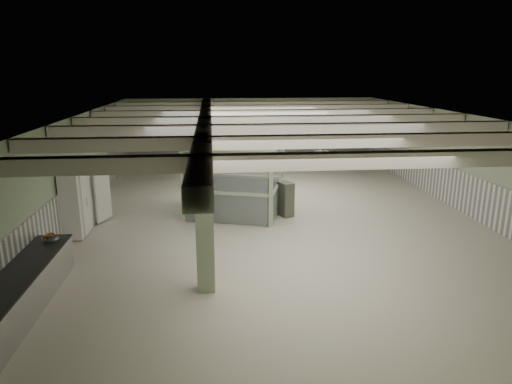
{
  "coord_description": "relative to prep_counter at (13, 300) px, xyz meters",
  "views": [
    {
      "loc": [
        -2.29,
        -16.12,
        5.15
      ],
      "look_at": [
        -0.89,
        -1.86,
        1.3
      ],
      "focal_mm": 32.0,
      "sensor_mm": 36.0,
      "label": 1
    }
  ],
  "objects": [
    {
      "name": "beam_a",
      "position": [
        6.54,
        -0.5,
        2.96
      ],
      "size": [
        13.9,
        0.35,
        0.32
      ],
      "primitive_type": "cube",
      "color": "silver",
      "rests_on": "ceiling"
    },
    {
      "name": "orange_bowl",
      "position": [
        -0.02,
        2.32,
        0.49
      ],
      "size": [
        0.3,
        0.3,
        0.09
      ],
      "primitive_type": "cylinder",
      "rotation": [
        0.0,
        0.0,
        -0.17
      ],
      "color": "#B2B2B7",
      "rests_on": "prep_counter"
    },
    {
      "name": "wall_right",
      "position": [
        13.54,
        7.0,
        1.34
      ],
      "size": [
        0.02,
        20.0,
        3.6
      ],
      "primitive_type": "cube",
      "color": "#A5BB95",
      "rests_on": "floor"
    },
    {
      "name": "beam_g",
      "position": [
        6.54,
        14.5,
        2.96
      ],
      "size": [
        13.9,
        0.35,
        0.32
      ],
      "primitive_type": "cube",
      "color": "silver",
      "rests_on": "ceiling"
    },
    {
      "name": "wainscot_right",
      "position": [
        13.52,
        7.0,
        0.29
      ],
      "size": [
        0.05,
        19.9,
        1.5
      ],
      "primitive_type": "cube",
      "color": "white",
      "rests_on": "floor"
    },
    {
      "name": "floor",
      "position": [
        6.54,
        7.0,
        -0.46
      ],
      "size": [
        20.0,
        20.0,
        0.0
      ],
      "primitive_type": "plane",
      "color": "beige",
      "rests_on": "ground"
    },
    {
      "name": "beam_b",
      "position": [
        6.54,
        2.0,
        2.96
      ],
      "size": [
        13.9,
        0.35,
        0.32
      ],
      "primitive_type": "cube",
      "color": "silver",
      "rests_on": "ceiling"
    },
    {
      "name": "ceiling",
      "position": [
        6.54,
        7.0,
        3.14
      ],
      "size": [
        14.0,
        20.0,
        0.02
      ],
      "primitive_type": "cube",
      "color": "beige",
      "rests_on": "wall_back"
    },
    {
      "name": "filing_cabinet",
      "position": [
        6.86,
        6.54,
        0.16
      ],
      "size": [
        0.61,
        0.69,
        1.25
      ],
      "primitive_type": "cube",
      "rotation": [
        0.0,
        0.0,
        0.43
      ],
      "color": "#525748",
      "rests_on": "floor"
    },
    {
      "name": "beam_d",
      "position": [
        6.54,
        7.0,
        2.96
      ],
      "size": [
        13.9,
        0.35,
        0.32
      ],
      "primitive_type": "cube",
      "color": "silver",
      "rests_on": "ceiling"
    },
    {
      "name": "wainscot_left",
      "position": [
        -0.43,
        7.0,
        0.29
      ],
      "size": [
        0.05,
        19.9,
        1.5
      ],
      "primitive_type": "cube",
      "color": "white",
      "rests_on": "floor"
    },
    {
      "name": "beam_e",
      "position": [
        6.54,
        9.5,
        2.96
      ],
      "size": [
        13.9,
        0.35,
        0.32
      ],
      "primitive_type": "cube",
      "color": "silver",
      "rests_on": "ceiling"
    },
    {
      "name": "column_c",
      "position": [
        4.04,
        11.0,
        1.34
      ],
      "size": [
        0.42,
        0.42,
        3.6
      ],
      "primitive_type": "cube",
      "color": "#9BAA89",
      "rests_on": "floor"
    },
    {
      "name": "column_b",
      "position": [
        4.04,
        6.0,
        1.34
      ],
      "size": [
        0.42,
        0.42,
        3.6
      ],
      "primitive_type": "cube",
      "color": "#9BAA89",
      "rests_on": "floor"
    },
    {
      "name": "wall_back",
      "position": [
        6.54,
        17.0,
        1.34
      ],
      "size": [
        14.0,
        0.02,
        3.6
      ],
      "primitive_type": "cube",
      "color": "#A5BB95",
      "rests_on": "floor"
    },
    {
      "name": "beam_f",
      "position": [
        6.54,
        12.0,
        2.96
      ],
      "size": [
        13.9,
        0.35,
        0.32
      ],
      "primitive_type": "cube",
      "color": "silver",
      "rests_on": "ceiling"
    },
    {
      "name": "wainscot_back",
      "position": [
        6.54,
        16.98,
        0.29
      ],
      "size": [
        13.9,
        0.05,
        1.5
      ],
      "primitive_type": "cube",
      "color": "white",
      "rests_on": "floor"
    },
    {
      "name": "veg_colander",
      "position": [
        0.07,
        2.35,
        0.53
      ],
      "size": [
        0.5,
        0.5,
        0.19
      ],
      "primitive_type": null,
      "rotation": [
        0.0,
        0.0,
        -0.23
      ],
      "color": "#414247",
      "rests_on": "prep_counter"
    },
    {
      "name": "prep_counter",
      "position": [
        0.0,
        0.0,
        0.0
      ],
      "size": [
        0.96,
        5.52,
        0.91
      ],
      "color": "silver",
      "rests_on": "floor"
    },
    {
      "name": "column_d",
      "position": [
        4.04,
        15.0,
        1.34
      ],
      "size": [
        0.42,
        0.42,
        3.6
      ],
      "primitive_type": "cube",
      "color": "#9BAA89",
      "rests_on": "floor"
    },
    {
      "name": "pendant_mid",
      "position": [
        7.04,
        7.5,
        2.59
      ],
      "size": [
        0.44,
        0.44,
        0.22
      ],
      "primitive_type": "cone",
      "rotation": [
        3.14,
        0.0,
        0.0
      ],
      "color": "#2C3B2C",
      "rests_on": "ceiling"
    },
    {
      "name": "pendant_front",
      "position": [
        7.04,
        2.0,
        2.59
      ],
      "size": [
        0.44,
        0.44,
        0.22
      ],
      "primitive_type": "cone",
      "rotation": [
        3.14,
        0.0,
        0.0
      ],
      "color": "#2C3B2C",
      "rests_on": "ceiling"
    },
    {
      "name": "guard_booth",
      "position": [
        5.07,
        7.05,
        1.35
      ],
      "size": [
        4.03,
        3.7,
        2.7
      ],
      "rotation": [
        0.0,
        0.0,
        -0.3
      ],
      "color": "#AABF99",
      "rests_on": "floor"
    },
    {
      "name": "girder",
      "position": [
        4.04,
        7.0,
        2.92
      ],
      "size": [
        0.45,
        19.9,
        0.4
      ],
      "primitive_type": "cube",
      "color": "silver",
      "rests_on": "ceiling"
    },
    {
      "name": "wall_front",
      "position": [
        6.54,
        -3.0,
        1.34
      ],
      "size": [
        14.0,
        0.02,
        3.6
      ],
      "primitive_type": "cube",
      "color": "#A5BB95",
      "rests_on": "floor"
    },
    {
      "name": "beam_c",
      "position": [
        6.54,
        4.5,
        2.96
      ],
      "size": [
        13.9,
        0.35,
        0.32
      ],
      "primitive_type": "cube",
      "color": "silver",
      "rests_on": "ceiling"
    },
    {
      "name": "wall_left",
      "position": [
        -0.46,
        7.0,
        1.34
      ],
      "size": [
        0.02,
        20.0,
        3.6
      ],
      "primitive_type": "cube",
      "color": "#A5BB95",
      "rests_on": "floor"
    },
    {
      "name": "pendant_back",
      "position": [
        7.04,
        12.5,
        2.59
      ],
      "size": [
        0.44,
        0.44,
        0.22
      ],
      "primitive_type": "cone",
      "rotation": [
        3.14,
        0.0,
        0.0
      ],
      "color": "#2C3B2C",
      "rests_on": "ceiling"
    },
    {
      "name": "column_a",
      "position": [
        4.04,
        1.0,
        1.34
      ],
      "size": [
        0.42,
        0.42,
        3.6
      ],
      "primitive_type": "cube",
      "color": "#9BAA89",
      "rests_on": "floor"
    },
    {
      "name": "walkin_cooler",
      "position": [
        -0.08,
        5.79,
        0.62
      ],
      "size": [
        0.91,
        2.35,
        2.15
      ],
      "color": "white",
      "rests_on": "floor"
    }
  ]
}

